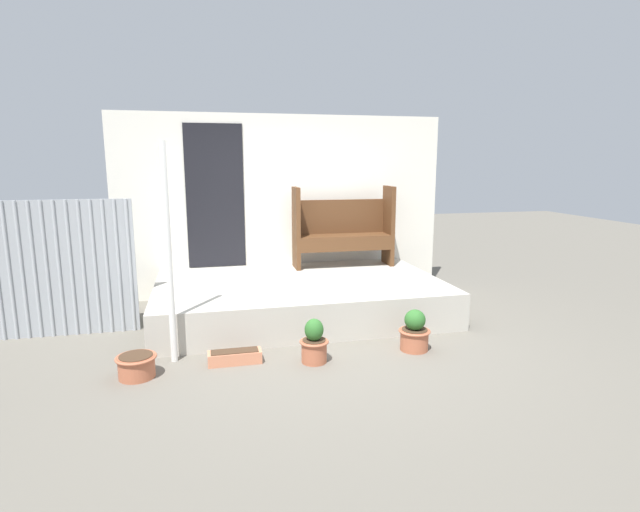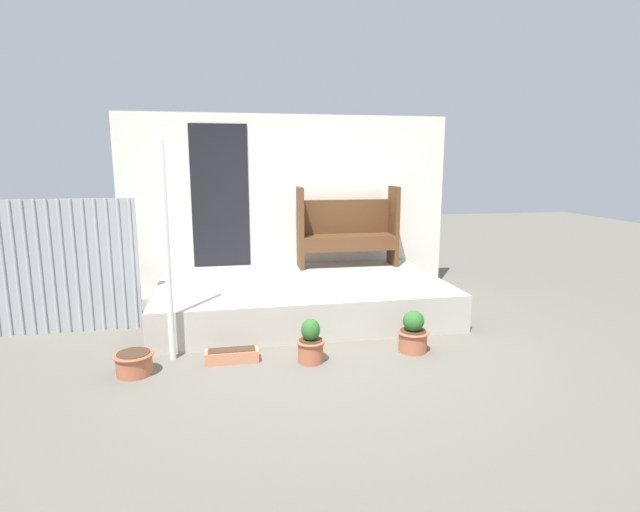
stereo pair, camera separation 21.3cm
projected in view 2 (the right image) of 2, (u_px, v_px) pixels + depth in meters
ground_plane at (319, 344)px, 5.39m from camera, size 24.00×24.00×0.00m
porch_slab at (302, 297)px, 6.41m from camera, size 3.57×2.21×0.44m
house_wall at (286, 205)px, 7.29m from camera, size 4.77×0.08×2.60m
fence_corrugated at (34, 268)px, 5.58m from camera, size 2.23×0.05×1.54m
support_post at (167, 254)px, 4.79m from camera, size 0.06×0.06×2.13m
bench at (347, 227)px, 7.16m from camera, size 1.44×0.43×1.15m
flower_pot_left at (134, 362)px, 4.61m from camera, size 0.37×0.37×0.21m
flower_pot_middle at (311, 343)px, 4.88m from camera, size 0.29×0.29×0.44m
flower_pot_right at (413, 334)px, 5.16m from camera, size 0.33×0.33×0.44m
planter_box_rect at (232, 356)px, 4.91m from camera, size 0.52×0.18×0.13m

